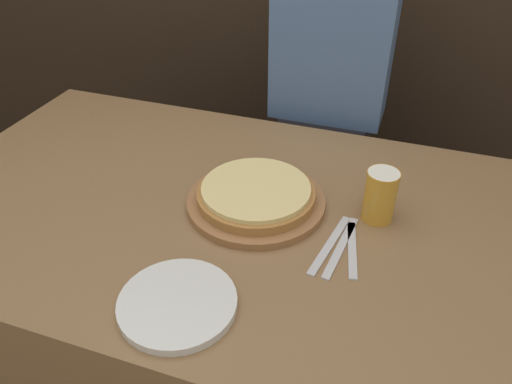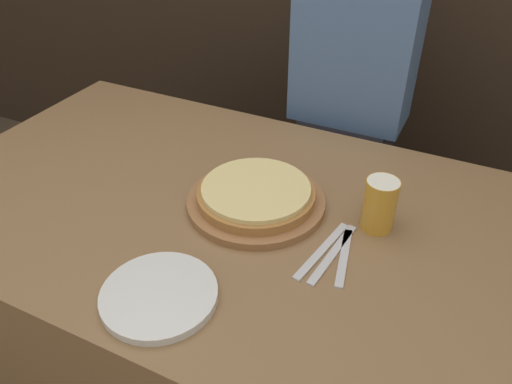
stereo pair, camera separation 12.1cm
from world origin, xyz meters
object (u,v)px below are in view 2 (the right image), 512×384
pizza_on_board (256,197)px  dinner_knife (333,254)px  beer_glass (380,203)px  diner_person (346,132)px  fork (322,250)px  dinner_plate (159,295)px  spoon (344,257)px

pizza_on_board → dinner_knife: pizza_on_board is taller
pizza_on_board → beer_glass: (0.29, 0.05, 0.04)m
diner_person → fork: bearing=-77.4°
dinner_plate → fork: (0.24, 0.27, -0.01)m
fork → diner_person: size_ratio=0.17×
beer_glass → diner_person: size_ratio=0.10×
dinner_plate → spoon: size_ratio=1.25×
dinner_plate → diner_person: bearing=84.8°
pizza_on_board → diner_person: diner_person is taller
beer_glass → diner_person: (-0.24, 0.55, -0.15)m
pizza_on_board → beer_glass: size_ratio=2.66×
fork → dinner_plate: bearing=-131.7°
dinner_plate → diner_person: 0.96m
pizza_on_board → spoon: (0.25, -0.09, -0.02)m
beer_glass → pizza_on_board: bearing=-170.5°
dinner_plate → spoon: dinner_plate is taller
dinner_plate → dinner_knife: bearing=45.5°
beer_glass → dinner_knife: bearing=-113.5°
beer_glass → dinner_knife: (-0.06, -0.14, -0.07)m
beer_glass → spoon: (-0.03, -0.14, -0.07)m
fork → dinner_knife: 0.03m
pizza_on_board → diner_person: bearing=85.2°
spoon → pizza_on_board: bearing=161.0°
fork → dinner_knife: bearing=0.0°
fork → spoon: (0.05, 0.00, 0.00)m
pizza_on_board → spoon: pizza_on_board is taller
beer_glass → diner_person: diner_person is taller
spoon → fork: bearing=-180.0°
beer_glass → spoon: beer_glass is taller
dinner_plate → dinner_knife: dinner_plate is taller
beer_glass → dinner_knife: size_ratio=0.59×
beer_glass → dinner_plate: beer_glass is taller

